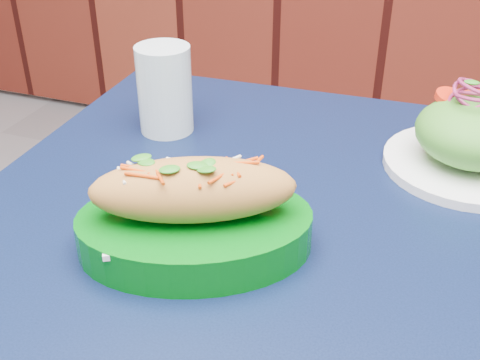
% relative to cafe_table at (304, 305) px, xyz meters
% --- Properties ---
extents(cafe_table, '(0.82, 0.82, 0.75)m').
position_rel_cafe_table_xyz_m(cafe_table, '(0.00, 0.00, 0.00)').
color(cafe_table, black).
rests_on(cafe_table, ground).
extents(banh_mi_basket, '(0.28, 0.24, 0.11)m').
position_rel_cafe_table_xyz_m(banh_mi_basket, '(-0.11, -0.05, 0.13)').
color(banh_mi_basket, '#00600D').
rests_on(banh_mi_basket, cafe_table).
extents(salad_plate, '(0.21, 0.21, 0.11)m').
position_rel_cafe_table_xyz_m(salad_plate, '(0.15, 0.22, 0.13)').
color(salad_plate, white).
rests_on(salad_plate, cafe_table).
extents(water_glass, '(0.07, 0.07, 0.12)m').
position_rel_cafe_table_xyz_m(water_glass, '(-0.26, 0.19, 0.15)').
color(water_glass, silver).
rests_on(water_glass, cafe_table).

